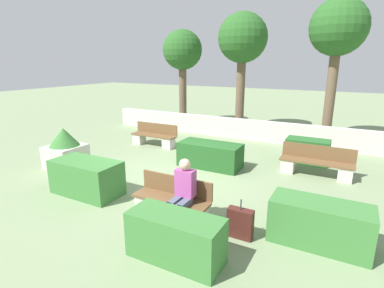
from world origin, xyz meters
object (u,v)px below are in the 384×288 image
object	(u,v)px
bench_front	(172,203)
suitcase	(240,223)
person_seated_man	(182,190)
tree_center_left	(242,40)
planter_corner_left	(65,149)
bench_right_side	(154,137)
tree_center_right	(338,31)
bench_left_side	(316,165)
tree_leftmost	(182,52)

from	to	relation	value
bench_front	suitcase	size ratio (longest dim) A/B	2.18
person_seated_man	tree_center_left	distance (m)	9.56
planter_corner_left	suitcase	xyz separation A→B (m)	(5.99, -1.14, -0.29)
person_seated_man	tree_center_left	xyz separation A→B (m)	(-1.97, 8.75, 3.30)
suitcase	tree_center_left	distance (m)	9.93
tree_center_left	bench_front	bearing A→B (deg)	-79.30
bench_right_side	tree_center_right	bearing A→B (deg)	43.49
bench_left_side	tree_center_left	size ratio (longest dim) A/B	0.37
person_seated_man	tree_center_right	world-z (taller)	tree_center_right
planter_corner_left	tree_leftmost	distance (m)	8.07
person_seated_man	planter_corner_left	bearing A→B (deg)	165.64
suitcase	bench_left_side	bearing A→B (deg)	78.04
tree_leftmost	bench_front	bearing A→B (deg)	-61.37
tree_center_left	tree_center_right	bearing A→B (deg)	-2.47
bench_left_side	bench_front	bearing A→B (deg)	-122.48
tree_leftmost	tree_center_left	size ratio (longest dim) A/B	0.89
bench_front	tree_center_right	bearing A→B (deg)	75.47
bench_right_side	tree_leftmost	xyz separation A→B (m)	(-1.15, 4.21, 3.26)
person_seated_man	suitcase	distance (m)	1.25
bench_front	bench_left_side	xyz separation A→B (m)	(2.33, 3.94, 0.01)
bench_left_side	tree_leftmost	distance (m)	9.03
bench_right_side	tree_leftmost	distance (m)	5.45
bench_right_side	person_seated_man	xyz separation A→B (m)	(3.88, -4.51, 0.42)
planter_corner_left	tree_center_right	size ratio (longest dim) A/B	0.22
planter_corner_left	suitcase	world-z (taller)	planter_corner_left
bench_right_side	planter_corner_left	size ratio (longest dim) A/B	1.50
tree_center_right	tree_center_left	bearing A→B (deg)	177.53
bench_front	tree_center_left	world-z (taller)	tree_center_left
tree_leftmost	planter_corner_left	bearing A→B (deg)	-88.52
suitcase	tree_leftmost	xyz separation A→B (m)	(-6.18, 8.62, 3.30)
tree_leftmost	bench_right_side	bearing A→B (deg)	-74.74
bench_front	tree_center_left	xyz separation A→B (m)	(-1.63, 8.62, 3.73)
person_seated_man	bench_right_side	bearing A→B (deg)	130.67
bench_front	bench_left_side	size ratio (longest dim) A/B	0.84
tree_center_left	tree_center_right	world-z (taller)	tree_center_right
bench_left_side	tree_center_right	bearing A→B (deg)	89.97
bench_right_side	bench_front	bearing A→B (deg)	-42.97
suitcase	tree_leftmost	distance (m)	11.11
bench_right_side	person_seated_man	distance (m)	5.96
planter_corner_left	bench_right_side	bearing A→B (deg)	73.73
person_seated_man	tree_center_left	size ratio (longest dim) A/B	0.25
bench_front	suitcase	bearing A→B (deg)	-1.19
suitcase	tree_center_right	bearing A→B (deg)	85.29
bench_front	tree_center_right	xyz separation A→B (m)	(2.19, 8.45, 3.95)
bench_right_side	tree_center_right	size ratio (longest dim) A/B	0.34
bench_front	bench_right_side	bearing A→B (deg)	128.95
bench_right_side	planter_corner_left	xyz separation A→B (m)	(-0.96, -3.27, 0.25)
bench_left_side	tree_leftmost	world-z (taller)	tree_leftmost
bench_right_side	planter_corner_left	bearing A→B (deg)	-98.20
bench_front	planter_corner_left	xyz separation A→B (m)	(-4.50, 1.10, 0.26)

